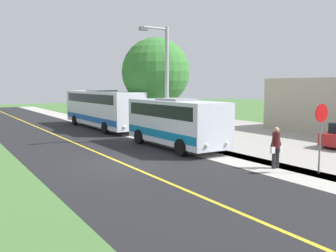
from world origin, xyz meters
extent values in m
plane|color=#477238|center=(0.00, 0.00, 0.00)|extent=(120.00, 120.00, 0.00)
cube|color=black|center=(0.00, 0.00, 0.00)|extent=(8.00, 100.00, 0.01)
cube|color=#B2ADA3|center=(-5.20, 0.00, 0.00)|extent=(2.40, 100.00, 0.01)
cube|color=gold|center=(0.00, 0.00, 0.01)|extent=(0.16, 100.00, 0.00)
cube|color=silver|center=(-4.48, -2.48, 1.55)|extent=(2.35, 7.52, 2.40)
cube|color=#0C72A5|center=(-4.48, -2.48, 0.90)|extent=(2.39, 7.37, 0.44)
cube|color=black|center=(-4.48, -2.48, 2.20)|extent=(2.39, 6.77, 0.70)
cube|color=gray|center=(-4.48, -2.48, 2.81)|extent=(1.41, 2.26, 0.12)
cylinder|color=black|center=(-5.65, -0.15, 0.45)|extent=(0.25, 0.90, 0.90)
cylinder|color=black|center=(-3.30, -0.15, 0.45)|extent=(0.25, 0.90, 0.90)
cylinder|color=black|center=(-5.65, -4.81, 0.45)|extent=(0.25, 0.90, 0.90)
cylinder|color=black|center=(-3.30, -4.81, 0.45)|extent=(0.25, 0.90, 0.90)
sphere|color=#F2EACC|center=(-5.12, 1.30, 0.70)|extent=(0.20, 0.20, 0.20)
sphere|color=#F2EACC|center=(-3.83, 1.30, 0.70)|extent=(0.20, 0.20, 0.20)
cube|color=white|center=(-4.48, -13.95, 1.73)|extent=(2.37, 11.68, 2.76)
cube|color=blue|center=(-4.48, -13.95, 0.90)|extent=(2.41, 11.45, 0.44)
cube|color=black|center=(-4.48, -13.95, 2.56)|extent=(2.41, 10.51, 0.70)
cube|color=gray|center=(-4.48, -13.95, 3.17)|extent=(1.42, 3.50, 0.12)
cylinder|color=black|center=(-5.67, -10.33, 0.45)|extent=(0.25, 0.90, 0.90)
cylinder|color=black|center=(-3.30, -10.33, 0.45)|extent=(0.25, 0.90, 0.90)
cylinder|color=black|center=(-5.67, -17.57, 0.45)|extent=(0.25, 0.90, 0.90)
cylinder|color=black|center=(-3.30, -17.57, 0.45)|extent=(0.25, 0.90, 0.90)
sphere|color=#F2EACC|center=(-5.13, -8.09, 0.70)|extent=(0.20, 0.20, 0.20)
sphere|color=#F2EACC|center=(-3.83, -8.09, 0.70)|extent=(0.20, 0.20, 0.20)
cylinder|color=#262628|center=(-5.39, 4.36, 0.44)|extent=(0.18, 0.18, 0.88)
cylinder|color=#262628|center=(-5.19, 4.36, 0.44)|extent=(0.18, 0.18, 0.88)
cylinder|color=#4C1919|center=(-5.29, 4.36, 1.23)|extent=(0.34, 0.34, 0.70)
sphere|color=tan|center=(-5.29, 4.36, 1.70)|extent=(0.24, 0.24, 0.24)
cylinder|color=#4C1919|center=(-5.47, 4.36, 1.27)|extent=(0.29, 0.10, 0.63)
cube|color=white|center=(-5.55, 4.41, 0.84)|extent=(0.20, 0.12, 0.28)
cylinder|color=#4C1919|center=(-5.11, 4.36, 1.27)|extent=(0.29, 0.10, 0.63)
cube|color=white|center=(-5.03, 4.41, 0.84)|extent=(0.20, 0.12, 0.28)
cylinder|color=slate|center=(-6.10, 5.96, 1.10)|extent=(0.07, 0.07, 2.20)
cylinder|color=red|center=(-6.10, 5.98, 2.50)|extent=(0.76, 0.03, 0.76)
cylinder|color=#9E9EA3|center=(-5.00, -4.29, 3.59)|extent=(0.24, 0.24, 7.19)
cylinder|color=#9E9EA3|center=(-4.20, -4.29, 7.04)|extent=(1.60, 0.14, 0.14)
cube|color=#59595B|center=(-3.40, -4.29, 6.94)|extent=(0.50, 0.24, 0.20)
cylinder|color=black|center=(-12.13, 1.99, 0.32)|extent=(0.65, 0.26, 0.64)
cylinder|color=brown|center=(-7.40, -9.87, 1.33)|extent=(0.36, 0.36, 2.65)
sphere|color=#387A33|center=(-7.40, -9.87, 4.64)|extent=(5.30, 5.30, 5.30)
camera|label=1|loc=(7.14, 15.53, 3.64)|focal=39.78mm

